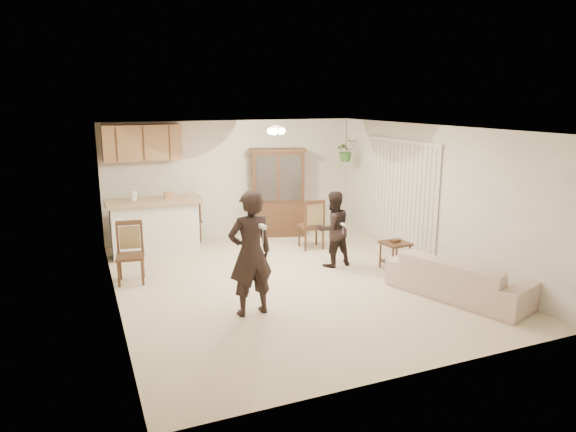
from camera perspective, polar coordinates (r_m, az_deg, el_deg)
name	(u,v)px	position (r m, az deg, el deg)	size (l,w,h in m)	color
floor	(291,280)	(8.59, 0.38, -7.16)	(6.50, 6.50, 0.00)	beige
ceiling	(292,128)	(8.08, 0.41, 9.74)	(5.50, 6.50, 0.02)	white
wall_back	(233,179)	(11.26, -6.08, 4.16)	(5.50, 0.02, 2.50)	beige
wall_front	(413,266)	(5.50, 13.77, -5.42)	(5.50, 0.02, 2.50)	beige
wall_left	(112,222)	(7.63, -19.00, -0.65)	(0.02, 6.50, 2.50)	beige
wall_right	(431,195)	(9.63, 15.65, 2.28)	(0.02, 6.50, 2.50)	beige
breakfast_bar	(155,229)	(10.16, -14.56, -1.45)	(1.60, 0.55, 1.00)	white
bar_top	(153,201)	(10.04, -14.73, 1.59)	(1.75, 0.70, 0.08)	#A08660
upper_cabinets	(142,143)	(10.61, -15.88, 7.84)	(1.50, 0.34, 0.70)	#966641
vertical_blinds	(400,195)	(10.35, 12.37, 2.32)	(0.06, 2.30, 2.10)	beige
ceiling_fixture	(276,130)	(9.27, -1.37, 9.52)	(0.36, 0.36, 0.20)	#FFE4BF
hanging_plant	(346,151)	(11.29, 6.47, 7.24)	(0.43, 0.37, 0.48)	#275B24
plant_cord	(346,135)	(11.26, 6.51, 8.89)	(0.01, 0.01, 0.65)	black
sofa	(459,274)	(8.21, 18.50, -6.11)	(1.87, 0.73, 0.73)	beige
adult	(250,252)	(7.04, -4.19, -4.02)	(0.66, 0.43, 1.80)	black
child	(333,229)	(9.17, 5.02, -1.48)	(0.66, 0.51, 1.35)	black
china_hutch	(278,193)	(11.19, -1.12, 2.57)	(1.29, 0.80, 1.91)	#392115
side_table	(395,255)	(9.25, 11.78, -4.29)	(0.47, 0.47, 0.55)	#392115
chair_bar	(131,266)	(8.79, -17.05, -5.32)	(0.50, 0.50, 1.00)	#392115
chair_hutch_left	(188,230)	(10.85, -11.10, -1.56)	(0.62, 0.62, 1.00)	#392115
chair_hutch_right	(311,234)	(10.32, 2.57, -2.04)	(0.49, 0.49, 1.02)	#392115
controller_adult	(263,227)	(6.56, -2.82, -1.19)	(0.05, 0.15, 0.05)	white
controller_child	(343,224)	(8.88, 6.14, -0.93)	(0.04, 0.12, 0.04)	white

